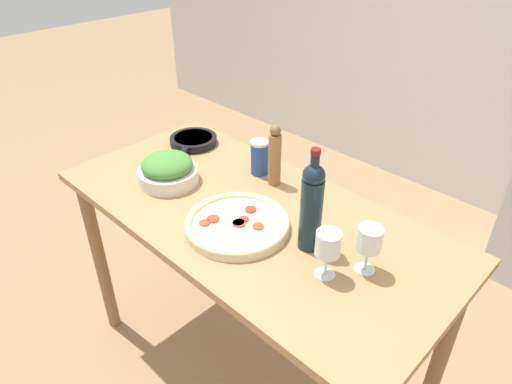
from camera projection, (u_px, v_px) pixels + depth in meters
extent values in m
plane|color=#9E7A56|center=(251.00, 368.00, 2.10)|extent=(14.00, 14.00, 0.00)
cube|color=silver|center=(501.00, 5.00, 2.63)|extent=(6.40, 0.06, 2.60)
cube|color=#A87A4C|center=(249.00, 214.00, 1.62)|extent=(1.48, 0.71, 0.03)
cylinder|color=olive|center=(100.00, 259.00, 2.09)|extent=(0.06, 0.06, 0.85)
cylinder|color=olive|center=(200.00, 207.00, 2.44)|extent=(0.06, 0.06, 0.85)
cylinder|color=olive|center=(441.00, 356.00, 1.64)|extent=(0.06, 0.06, 0.85)
cylinder|color=#142833|center=(311.00, 215.00, 1.38)|extent=(0.07, 0.07, 0.24)
sphere|color=#142833|center=(314.00, 176.00, 1.31)|extent=(0.07, 0.07, 0.07)
cylinder|color=#142833|center=(315.00, 165.00, 1.29)|extent=(0.03, 0.03, 0.07)
cylinder|color=maroon|center=(316.00, 152.00, 1.27)|extent=(0.03, 0.03, 0.02)
cylinder|color=silver|center=(325.00, 274.00, 1.34)|extent=(0.06, 0.06, 0.00)
cylinder|color=silver|center=(326.00, 264.00, 1.32)|extent=(0.01, 0.01, 0.08)
cylinder|color=white|center=(328.00, 244.00, 1.27)|extent=(0.07, 0.07, 0.07)
cylinder|color=maroon|center=(327.00, 251.00, 1.29)|extent=(0.06, 0.06, 0.02)
cylinder|color=silver|center=(365.00, 269.00, 1.35)|extent=(0.06, 0.06, 0.00)
cylinder|color=silver|center=(366.00, 259.00, 1.33)|extent=(0.01, 0.01, 0.08)
cylinder|color=white|center=(370.00, 239.00, 1.29)|extent=(0.07, 0.07, 0.07)
cylinder|color=olive|center=(275.00, 160.00, 1.71)|extent=(0.05, 0.05, 0.21)
sphere|color=brown|center=(275.00, 130.00, 1.65)|extent=(0.04, 0.04, 0.04)
cylinder|color=silver|center=(168.00, 175.00, 1.76)|extent=(0.23, 0.23, 0.06)
ellipsoid|color=#478438|center=(167.00, 164.00, 1.74)|extent=(0.20, 0.20, 0.08)
cylinder|color=beige|center=(237.00, 225.00, 1.52)|extent=(0.35, 0.35, 0.02)
torus|color=beige|center=(237.00, 222.00, 1.51)|extent=(0.35, 0.35, 0.02)
cylinder|color=#D1441C|center=(204.00, 223.00, 1.51)|extent=(0.04, 0.04, 0.01)
cylinder|color=red|center=(239.00, 223.00, 1.51)|extent=(0.04, 0.04, 0.01)
cylinder|color=#DB451D|center=(258.00, 226.00, 1.49)|extent=(0.04, 0.04, 0.01)
cylinder|color=red|center=(238.00, 223.00, 1.51)|extent=(0.04, 0.04, 0.01)
cylinder|color=red|center=(213.00, 219.00, 1.53)|extent=(0.04, 0.04, 0.01)
cylinder|color=red|center=(251.00, 210.00, 1.57)|extent=(0.04, 0.04, 0.01)
cylinder|color=red|center=(244.00, 219.00, 1.53)|extent=(0.03, 0.03, 0.01)
cylinder|color=#284CA3|center=(259.00, 159.00, 1.80)|extent=(0.07, 0.07, 0.13)
cylinder|color=white|center=(260.00, 143.00, 1.76)|extent=(0.07, 0.07, 0.01)
cylinder|color=black|center=(193.00, 140.00, 2.04)|extent=(0.21, 0.21, 0.03)
cylinder|color=black|center=(193.00, 140.00, 2.04)|extent=(0.17, 0.17, 0.03)
cube|color=black|center=(181.00, 156.00, 1.90)|extent=(0.09, 0.12, 0.02)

